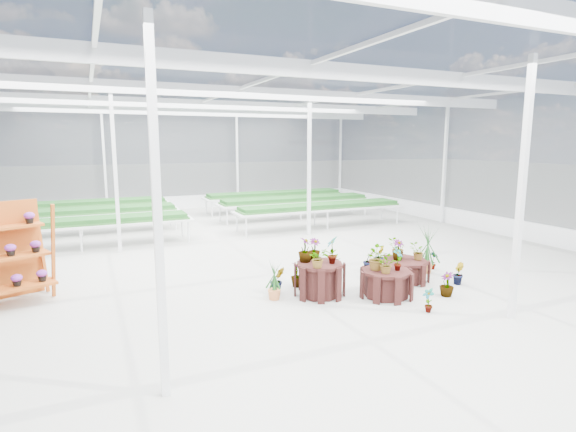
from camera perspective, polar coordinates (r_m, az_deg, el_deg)
name	(u,v)px	position (r m, az deg, el deg)	size (l,w,h in m)	color
ground_plane	(270,277)	(10.47, -2.25, -7.80)	(24.00, 24.00, 0.00)	gray
greenhouse_shell	(270,180)	(10.04, -2.33, 4.56)	(18.00, 24.00, 4.50)	white
steel_frame	(270,180)	(10.04, -2.33, 4.56)	(18.00, 24.00, 4.50)	silver
nursery_benches	(199,215)	(17.11, -11.27, 0.19)	(16.00, 7.00, 0.84)	silver
plinth_tall	(320,279)	(9.20, 4.03, -8.04)	(1.00, 1.00, 0.68)	#331412
plinth_mid	(386,283)	(9.36, 12.36, -8.35)	(1.04, 1.04, 0.55)	#331412
plinth_low	(404,270)	(10.48, 14.51, -6.69)	(1.08, 1.08, 0.49)	#331412
nursery_plants	(366,260)	(9.93, 9.87, -5.52)	(4.69, 3.33, 1.34)	#1A4A1A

